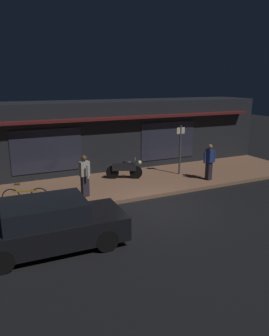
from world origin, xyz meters
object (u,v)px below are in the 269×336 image
(person_photographer, at_px, (85,175))
(person_bystander, at_px, (209,161))
(bicycle_parked, at_px, (25,196))
(motorcycle, at_px, (125,168))
(parked_car_near, at_px, (50,225))
(sign_post, at_px, (180,147))

(person_photographer, relative_size, person_bystander, 1.00)
(bicycle_parked, height_order, person_bystander, person_bystander)
(bicycle_parked, relative_size, person_bystander, 0.95)
(bicycle_parked, distance_m, person_bystander, 8.11)
(bicycle_parked, relative_size, person_photographer, 0.95)
(motorcycle, xyz_separation_m, bicycle_parked, (-4.64, -1.60, -0.14))
(motorcycle, relative_size, parked_car_near, 0.38)
(person_bystander, distance_m, sign_post, 1.62)
(bicycle_parked, xyz_separation_m, parked_car_near, (0.28, -3.28, 0.20))
(bicycle_parked, xyz_separation_m, person_photographer, (2.26, 0.01, 0.52))
(parked_car_near, bearing_deg, sign_post, 32.13)
(person_bystander, bearing_deg, parked_car_near, -158.47)
(parked_car_near, bearing_deg, bicycle_parked, 94.90)
(motorcycle, height_order, bicycle_parked, motorcycle)
(motorcycle, height_order, parked_car_near, parked_car_near)
(bicycle_parked, bearing_deg, person_bystander, -1.38)
(person_photographer, height_order, person_bystander, same)
(person_photographer, bearing_deg, person_bystander, -1.96)
(motorcycle, bearing_deg, bicycle_parked, -161.04)
(motorcycle, xyz_separation_m, sign_post, (2.74, -0.41, 0.86))
(person_photographer, xyz_separation_m, sign_post, (5.12, 1.18, 0.48))
(person_photographer, relative_size, parked_car_near, 0.40)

